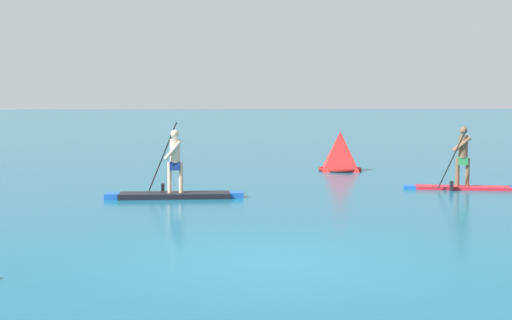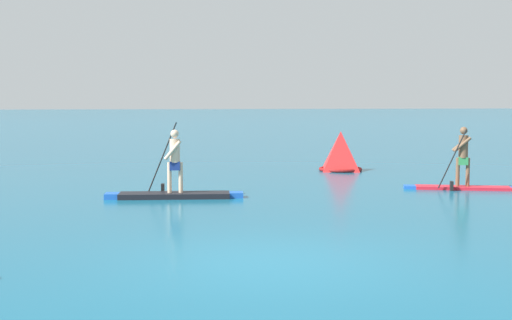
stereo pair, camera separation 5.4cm
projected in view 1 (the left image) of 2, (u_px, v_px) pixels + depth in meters
name	position (u px, v px, depth m)	size (l,w,h in m)	color
ground	(273.00, 262.00, 10.75)	(440.00, 440.00, 0.00)	#145B7A
paddleboarder_mid_center	(174.00, 187.00, 17.93)	(3.57, 1.13, 1.95)	black
paddleboarder_far_right	(462.00, 174.00, 19.71)	(3.21, 1.46, 1.82)	red
race_marker_buoy	(340.00, 153.00, 24.98)	(1.78, 1.78, 1.42)	red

